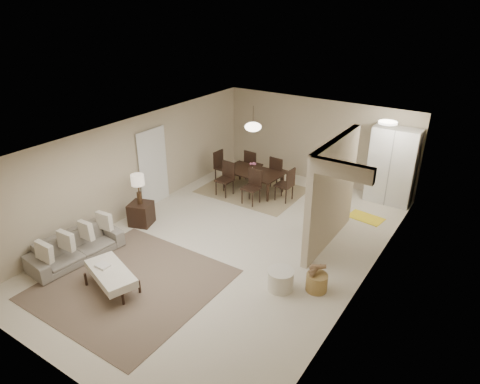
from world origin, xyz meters
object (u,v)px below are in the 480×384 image
Objects in this scene: wicker_basket at (317,282)px; dining_table at (252,181)px; side_table at (141,214)px; round_pouf at (281,280)px; sofa at (76,247)px; ottoman_bench at (111,274)px; pantry_cabinet at (392,166)px.

dining_table reaches higher than wicker_basket.
side_table is 4.73m from wicker_basket.
sofa is at bearing -160.05° from round_pouf.
sofa reaches higher than wicker_basket.
sofa reaches higher than ottoman_bench.
wicker_basket is at bearing -62.71° from sofa.
side_table is 1.09× the size of round_pouf.
ottoman_bench is 5.40m from dining_table.
round_pouf is at bearing 52.72° from ottoman_bench.
sofa is 5.13m from wicker_basket.
pantry_cabinet reaches higher than sofa.
ottoman_bench is 2.62× the size of round_pouf.
ottoman_bench is 3.96m from wicker_basket.
pantry_cabinet is at bearing 44.36° from side_table.
sofa reaches higher than round_pouf.
side_table is at bearing 174.73° from round_pouf.
ottoman_bench reaches higher than wicker_basket.
wicker_basket is at bearing 29.28° from round_pouf.
round_pouf is 1.25× the size of wicker_basket.
pantry_cabinet is 4.02× the size of round_pouf.
side_table is at bearing -107.82° from dining_table.
sofa is 3.48× the size of side_table.
round_pouf is 4.60m from dining_table.
pantry_cabinet reaches higher than side_table.
sofa is 1.49m from ottoman_bench.
pantry_cabinet is 6.69m from side_table.
dining_table is (1.25, 3.21, 0.02)m from side_table.
round_pouf is at bearing -97.13° from pantry_cabinet.
pantry_cabinet reaches higher than dining_table.
sofa reaches higher than side_table.
pantry_cabinet is 1.53× the size of ottoman_bench.
side_table is 1.37× the size of wicker_basket.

